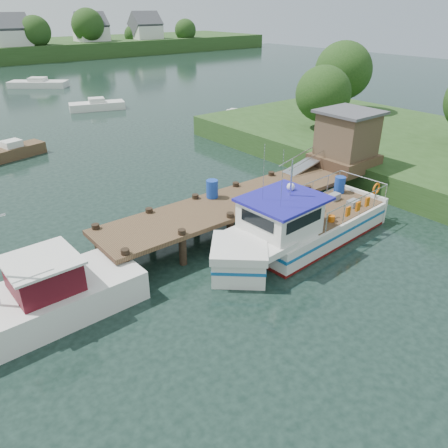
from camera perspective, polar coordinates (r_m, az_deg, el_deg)
ground_plane at (r=20.68m, az=-0.43°, el=-0.98°), size 160.00×160.00×0.00m
near_shore at (r=32.23m, az=25.20°, el=10.66°), size 16.00×30.00×7.76m
dock at (r=24.08m, az=11.93°, el=8.32°), size 16.60×3.00×4.78m
lobster_boat at (r=19.34m, az=9.60°, el=-0.49°), size 10.39×3.51×4.93m
work_boat at (r=15.97m, az=-25.27°, el=-9.99°), size 8.92×2.91×4.70m
moored_rowboat at (r=34.18m, az=-25.82°, el=8.54°), size 4.47×2.45×1.23m
moored_far at (r=64.01m, az=-23.09°, el=16.52°), size 7.20×6.44×1.23m
moored_b at (r=47.75m, az=-16.24°, el=14.65°), size 5.69×3.37×1.19m
moored_c at (r=40.35m, az=1.14°, el=13.52°), size 6.75×5.57×1.05m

